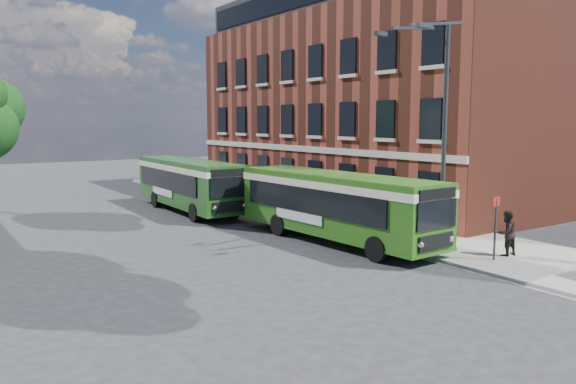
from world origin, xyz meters
TOP-DOWN VIEW (x-y plane):
  - ground at (0.00, 0.00)m, footprint 120.00×120.00m
  - pavement at (7.00, 8.00)m, footprint 6.00×48.00m
  - kerb_line at (3.95, 8.00)m, footprint 0.12×48.00m
  - brick_office at (14.00, 12.00)m, footprint 12.10×26.00m
  - street_lamp at (4.84, -2.00)m, footprint 2.96×2.38m
  - bus_stop_sign at (5.60, -4.20)m, footprint 0.35×0.08m
  - bus_front at (3.11, 2.13)m, footprint 3.17×11.17m
  - bus_rear at (1.28, 13.65)m, footprint 2.88×10.93m
  - pedestrian_a at (4.60, -1.50)m, footprint 0.59×0.43m
  - pedestrian_b at (6.58, -4.00)m, footprint 0.92×0.75m

SIDE VIEW (x-z plane):
  - ground at x=0.00m, z-range 0.00..0.00m
  - kerb_line at x=3.95m, z-range 0.00..0.01m
  - pavement at x=7.00m, z-range 0.00..0.15m
  - pedestrian_a at x=4.60m, z-range 0.15..1.66m
  - pedestrian_b at x=6.58m, z-range 0.15..1.90m
  - bus_stop_sign at x=5.60m, z-range 0.25..2.77m
  - bus_rear at x=1.28m, z-range 0.32..3.34m
  - bus_front at x=3.11m, z-range 0.32..3.34m
  - street_lamp at x=4.84m, z-range 0.29..9.29m
  - brick_office at x=14.00m, z-range -0.13..14.07m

